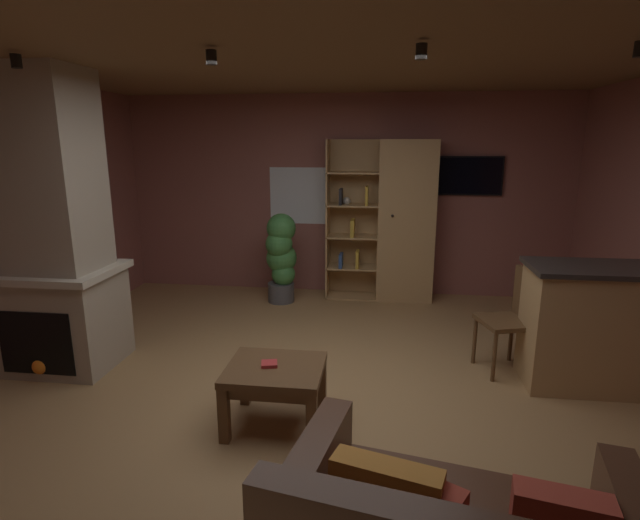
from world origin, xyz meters
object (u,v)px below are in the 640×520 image
Objects in this scene: kitchen_bar_counter at (620,328)px; dining_chair at (515,314)px; table_book_0 at (269,364)px; bookshelf_cabinet at (399,222)px; stone_fireplace at (52,239)px; potted_floor_plant at (281,255)px; coffee_table at (275,378)px; wall_mounted_tv at (468,176)px.

dining_chair is at bearing 164.30° from kitchen_bar_counter.
bookshelf_cabinet is at bearing 72.57° from table_book_0.
stone_fireplace is at bearing -142.17° from bookshelf_cabinet.
kitchen_bar_counter is 1.34× the size of potted_floor_plant.
kitchen_bar_counter is 2.86m from table_book_0.
dining_chair is (1.94, 1.12, 0.06)m from table_book_0.
dining_chair is at bearing 29.96° from table_book_0.
stone_fireplace is at bearing 160.94° from coffee_table.
wall_mounted_tv is at bearing 61.87° from coffee_table.
kitchen_bar_counter is 1.65× the size of dining_chair.
potted_floor_plant is 1.31× the size of wall_mounted_tv.
bookshelf_cabinet is 2.84m from kitchen_bar_counter.
wall_mounted_tv is at bearing 93.25° from dining_chair.
bookshelf_cabinet reaches higher than potted_floor_plant.
bookshelf_cabinet reaches higher than dining_chair.
potted_floor_plant is (-2.42, 1.65, 0.08)m from dining_chair.
bookshelf_cabinet is 18.14× the size of table_book_0.
potted_floor_plant reaches higher than coffee_table.
dining_chair is 2.93m from potted_floor_plant.
kitchen_bar_counter reaches higher than dining_chair.
wall_mounted_tv is at bearing 13.19° from potted_floor_plant.
bookshelf_cabinet is at bearing 128.36° from kitchen_bar_counter.
table_book_0 is at bearing -161.65° from kitchen_bar_counter.
potted_floor_plant is (-0.52, 2.78, 0.24)m from coffee_table.
wall_mounted_tv reaches higher than potted_floor_plant.
kitchen_bar_counter is 3.70m from potted_floor_plant.
bookshelf_cabinet reaches higher than wall_mounted_tv.
stone_fireplace is 1.28× the size of bookshelf_cabinet.
dining_chair is at bearing 30.65° from coffee_table.
stone_fireplace is at bearing -174.45° from dining_chair.
kitchen_bar_counter is at bearing -69.55° from wall_mounted_tv.
dining_chair is (0.97, -1.98, -0.47)m from bookshelf_cabinet.
bookshelf_cabinet is at bearing 37.83° from stone_fireplace.
dining_chair is 2.43m from wall_mounted_tv.
coffee_table is 2.84m from potted_floor_plant.
coffee_table is 0.11m from table_book_0.
wall_mounted_tv is at bearing 33.54° from stone_fireplace.
bookshelf_cabinet is 1.04m from wall_mounted_tv.
stone_fireplace is 1.71× the size of kitchen_bar_counter.
wall_mounted_tv is (-0.12, 2.19, 1.05)m from dining_chair.
table_book_0 is at bearing -118.73° from wall_mounted_tv.
potted_floor_plant is at bearing 145.68° from dining_chair.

